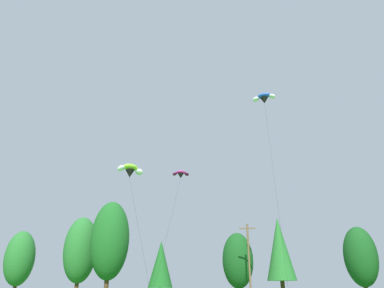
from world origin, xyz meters
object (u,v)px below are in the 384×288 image
object	(u,v)px
parafoil_kite_high_lime_white	(130,171)
parafoil_kite_mid_blue_white	(264,98)
parafoil_kite_far_magenta	(181,174)
utility_pole	(249,262)

from	to	relation	value
parafoil_kite_high_lime_white	parafoil_kite_mid_blue_white	bearing A→B (deg)	9.41
parafoil_kite_mid_blue_white	parafoil_kite_far_magenta	bearing A→B (deg)	138.88
parafoil_kite_mid_blue_white	parafoil_kite_far_magenta	xyz separation A→B (m)	(-12.04, 10.51, -5.98)
parafoil_kite_far_magenta	parafoil_kite_mid_blue_white	bearing A→B (deg)	-41.12
parafoil_kite_mid_blue_white	parafoil_kite_high_lime_white	bearing A→B (deg)	-170.59
parafoil_kite_high_lime_white	parafoil_kite_mid_blue_white	world-z (taller)	parafoil_kite_mid_blue_white
utility_pole	parafoil_kite_high_lime_white	world-z (taller)	parafoil_kite_high_lime_white
parafoil_kite_far_magenta	parafoil_kite_high_lime_white	bearing A→B (deg)	-104.66
utility_pole	parafoil_kite_far_magenta	size ratio (longest dim) A/B	0.49
utility_pole	parafoil_kite_mid_blue_white	xyz separation A→B (m)	(2.79, -10.97, 18.31)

